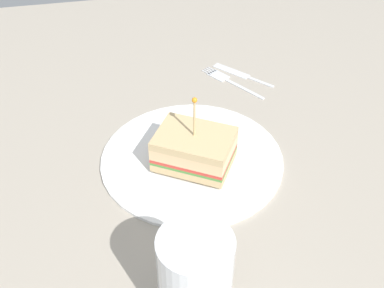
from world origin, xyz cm
name	(u,v)px	position (x,y,z in cm)	size (l,w,h in cm)	color
ground_plane	(192,165)	(0.00, 0.00, -1.00)	(114.37, 114.37, 2.00)	#9E9384
plate	(192,158)	(0.00, 0.00, 0.46)	(25.29, 25.29, 0.92)	white
sandwich_half_center	(191,149)	(-1.51, 0.45, 3.31)	(11.38, 12.27, 10.63)	tan
drink_glass	(195,285)	(-23.06, 4.49, 5.23)	(7.08, 7.08, 11.71)	#B74C33
fork	(226,79)	(18.92, -9.93, 0.17)	(11.66, 8.24, 0.35)	silver
knife	(240,74)	(20.14, -12.76, 0.18)	(9.75, 8.73, 0.35)	silver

